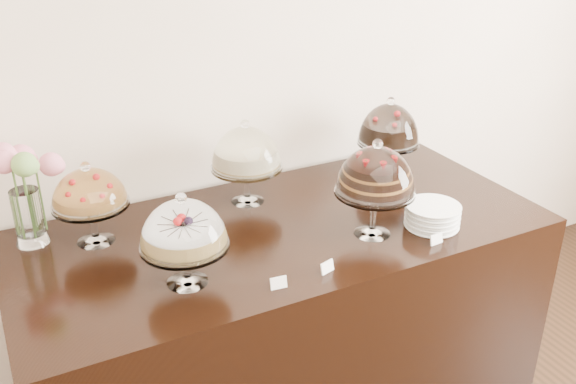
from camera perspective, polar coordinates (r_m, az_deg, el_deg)
name	(u,v)px	position (r m, az deg, el deg)	size (l,w,h in m)	color
wall_back	(278,49)	(3.02, -0.88, 12.63)	(5.00, 0.04, 3.00)	beige
display_counter	(283,315)	(2.90, -0.46, -10.89)	(2.20, 1.00, 0.90)	black
cake_stand_sugar_sponge	(183,229)	(2.23, -9.28, -3.25)	(0.31, 0.31, 0.35)	white
cake_stand_choco_layer	(376,174)	(2.52, 7.81, 1.61)	(0.32, 0.32, 0.41)	white
cake_stand_cheesecake	(246,152)	(2.78, -3.74, 3.60)	(0.31, 0.31, 0.38)	white
cake_stand_dark_choco	(389,127)	(3.11, 8.97, 5.69)	(0.30, 0.30, 0.39)	white
cake_stand_fruit_tart	(89,192)	(2.57, -17.27, 0.02)	(0.30, 0.30, 0.34)	white
flower_vase	(24,182)	(2.64, -22.41, 0.79)	(0.26, 0.27, 0.42)	white
plate_stack	(432,216)	(2.71, 12.71, -2.08)	(0.22, 0.22, 0.09)	white
price_card_left	(279,283)	(2.26, -0.84, -8.08)	(0.06, 0.01, 0.04)	white
price_card_right	(436,239)	(2.59, 13.06, -4.09)	(0.06, 0.01, 0.04)	white
price_card_extra	(327,267)	(2.36, 3.50, -6.67)	(0.06, 0.01, 0.04)	white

